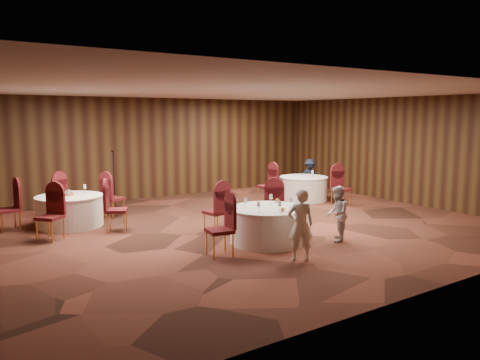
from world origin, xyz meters
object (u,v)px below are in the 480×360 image
table_main (268,225)px  woman_b (337,214)px  man_c (310,176)px  table_right (304,188)px  woman_a (300,225)px  table_left (70,211)px  mic_stand (114,191)px

table_main → woman_b: woman_b is taller
man_c → table_right: bearing=-106.1°
table_right → man_c: (0.96, 0.78, 0.22)m
table_main → man_c: size_ratio=1.33×
woman_a → table_left: bearing=-35.6°
mic_stand → woman_a: bearing=-80.4°
table_right → woman_a: woman_a is taller
table_left → mic_stand: (1.67, 1.72, 0.11)m
table_right → man_c: bearing=39.1°
table_main → table_right: (3.94, 3.37, 0.00)m
table_main → table_right: bearing=40.6°
table_main → table_left: same height
mic_stand → woman_a: mic_stand is taller
woman_b → woman_a: bearing=-21.2°
woman_a → woman_b: 1.64m
table_left → mic_stand: 2.40m
table_right → table_main: bearing=-139.4°
table_left → woman_b: bearing=-46.0°
woman_b → man_c: size_ratio=0.99×
table_main → woman_a: 1.36m
woman_b → mic_stand: bearing=-109.3°
woman_a → woman_b: woman_a is taller
mic_stand → woman_b: bearing=-66.7°
woman_a → man_c: size_ratio=1.12×
table_right → man_c: size_ratio=1.26×
table_left → woman_a: bearing=-61.0°
table_main → table_right: same height
table_right → man_c: 1.26m
table_right → woman_b: woman_b is taller
table_left → table_right: same height
table_main → mic_stand: size_ratio=0.97×
mic_stand → table_left: bearing=-134.1°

